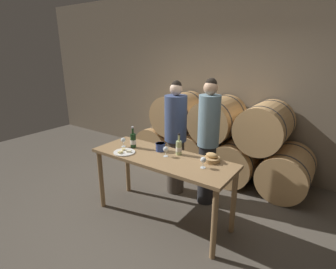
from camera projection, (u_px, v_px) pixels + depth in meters
name	position (u px, v px, depth m)	size (l,w,h in m)	color
ground_plane	(162.00, 217.00, 3.49)	(10.00, 10.00, 0.00)	#564F44
stone_wall_back	(233.00, 81.00, 4.69)	(10.00, 0.12, 3.20)	#7F705B
barrel_stack	(217.00, 140.00, 4.55)	(3.08, 0.88, 1.39)	tan
tasting_table	(162.00, 165.00, 3.26)	(1.83, 0.65, 0.88)	#99754C
person_left	(176.00, 138.00, 3.90)	(0.33, 0.33, 1.73)	#4C4238
person_right	(208.00, 142.00, 3.59)	(0.29, 0.29, 1.79)	#232326
wine_bottle_red	(133.00, 141.00, 3.49)	(0.08, 0.08, 0.29)	#193819
wine_bottle_white	(179.00, 148.00, 3.25)	(0.08, 0.08, 0.28)	#ADBC7F
blue_crock	(160.00, 147.00, 3.38)	(0.13, 0.13, 0.11)	navy
bread_basket	(212.00, 158.00, 3.06)	(0.20, 0.20, 0.11)	tan
cheese_plate	(124.00, 152.00, 3.34)	(0.28, 0.28, 0.04)	white
wine_glass_far_left	(123.00, 140.00, 3.52)	(0.07, 0.07, 0.13)	white
wine_glass_left	(166.00, 150.00, 3.20)	(0.07, 0.07, 0.13)	white
wine_glass_center	(203.00, 160.00, 2.88)	(0.07, 0.07, 0.13)	white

